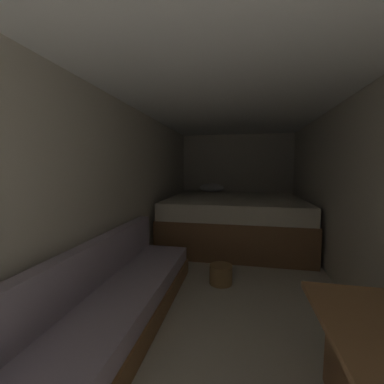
% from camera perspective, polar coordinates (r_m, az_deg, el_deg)
% --- Properties ---
extents(ground_plane, '(7.56, 7.56, 0.00)m').
position_cam_1_polar(ground_plane, '(2.83, 8.62, -21.49)').
color(ground_plane, beige).
extents(wall_back, '(2.41, 0.05, 1.99)m').
position_cam_1_polar(wall_back, '(5.33, 10.27, 2.42)').
color(wall_back, beige).
rests_on(wall_back, ground).
extents(wall_left, '(0.05, 5.56, 1.99)m').
position_cam_1_polar(wall_left, '(2.84, -15.57, -0.41)').
color(wall_left, beige).
rests_on(wall_left, ground).
extents(wall_right, '(0.05, 5.56, 1.99)m').
position_cam_1_polar(wall_right, '(2.75, 34.33, -1.38)').
color(wall_right, beige).
rests_on(wall_right, ground).
extents(ceiling_slab, '(2.41, 5.56, 0.05)m').
position_cam_1_polar(ceiling_slab, '(2.62, 9.31, 21.79)').
color(ceiling_slab, white).
rests_on(ceiling_slab, wall_left).
extents(bed, '(2.19, 2.06, 0.97)m').
position_cam_1_polar(bed, '(4.31, 9.77, -6.38)').
color(bed, brown).
rests_on(bed, ground).
extents(sofa_left, '(0.62, 2.61, 0.68)m').
position_cam_1_polar(sofa_left, '(2.11, -19.96, -25.03)').
color(sofa_left, olive).
rests_on(sofa_left, ground).
extents(wicker_basket, '(0.25, 0.25, 0.21)m').
position_cam_1_polar(wicker_basket, '(2.88, 6.76, -18.57)').
color(wicker_basket, olive).
rests_on(wicker_basket, ground).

